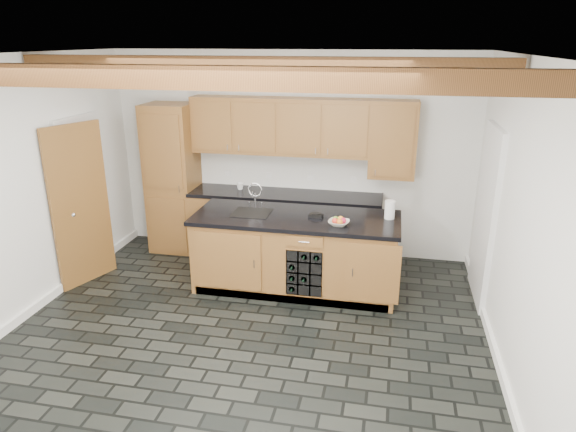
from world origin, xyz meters
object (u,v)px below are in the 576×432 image
at_px(kitchen_scale, 316,215).
at_px(fruit_bowl, 339,223).
at_px(paper_towel, 390,210).
at_px(island, 296,252).

height_order(kitchen_scale, fruit_bowl, fruit_bowl).
distance_m(kitchen_scale, paper_towel, 0.87).
distance_m(kitchen_scale, fruit_bowl, 0.38).
distance_m(island, fruit_bowl, 0.75).
bearing_deg(kitchen_scale, paper_towel, 15.90).
bearing_deg(fruit_bowl, island, 158.90).
relative_size(island, paper_towel, 11.44).
bearing_deg(fruit_bowl, kitchen_scale, 142.61).
bearing_deg(kitchen_scale, island, -166.23).
xyz_separation_m(kitchen_scale, fruit_bowl, (0.30, -0.23, 0.00)).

